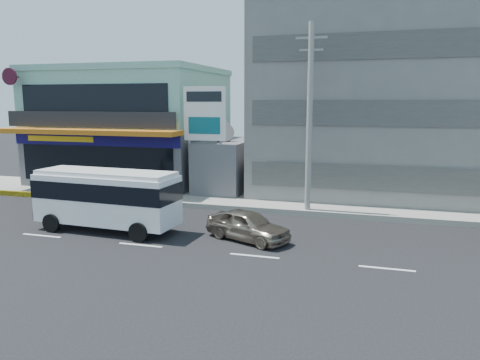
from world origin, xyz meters
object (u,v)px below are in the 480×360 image
object	(u,v)px
shop_building	(133,129)
concrete_building	(389,86)
utility_pole_near	(310,118)
satellite_dish	(222,140)
sedan	(248,225)
minibus	(107,195)
billboard	(205,120)
motorcycle_rider	(120,195)

from	to	relation	value
shop_building	concrete_building	bearing A→B (deg)	3.35
utility_pole_near	satellite_dish	bearing A→B (deg)	149.04
satellite_dish	sedan	bearing A→B (deg)	-65.13
utility_pole_near	minibus	bearing A→B (deg)	-145.80
shop_building	satellite_dish	size ratio (longest dim) A/B	8.27
satellite_dish	concrete_building	bearing A→B (deg)	21.80
satellite_dish	billboard	world-z (taller)	billboard
satellite_dish	utility_pole_near	xyz separation A→B (m)	(6.00, -3.60, 1.57)
sedan	motorcycle_rider	bearing A→B (deg)	88.04
minibus	motorcycle_rider	distance (m)	5.13
concrete_building	motorcycle_rider	bearing A→B (deg)	-148.87
utility_pole_near	motorcycle_rider	distance (m)	11.56
sedan	motorcycle_rider	distance (m)	9.71
sedan	concrete_building	bearing A→B (deg)	-0.65
shop_building	concrete_building	world-z (taller)	concrete_building
concrete_building	utility_pole_near	world-z (taller)	concrete_building
minibus	sedan	distance (m)	6.81
concrete_building	satellite_dish	size ratio (longest dim) A/B	10.67
satellite_dish	minibus	world-z (taller)	satellite_dish
concrete_building	minibus	xyz separation A→B (m)	(-12.55, -13.41, -5.30)
shop_building	concrete_building	xyz separation A→B (m)	(18.00, 1.05, 3.00)
concrete_building	satellite_dish	world-z (taller)	concrete_building
motorcycle_rider	utility_pole_near	bearing A→B (deg)	6.56
billboard	utility_pole_near	xyz separation A→B (m)	(6.50, -1.80, 0.22)
billboard	motorcycle_rider	xyz separation A→B (m)	(-4.10, -3.02, -4.23)
shop_building	minibus	distance (m)	13.70
concrete_building	motorcycle_rider	xyz separation A→B (m)	(-14.60, -8.82, -6.30)
shop_building	sedan	xyz separation A→B (m)	(12.17, -11.94, -3.33)
billboard	sedan	distance (m)	9.58
concrete_building	utility_pole_near	bearing A→B (deg)	-117.76
sedan	satellite_dish	bearing A→B (deg)	48.38
shop_building	motorcycle_rider	bearing A→B (deg)	-66.35
shop_building	sedan	distance (m)	17.37
satellite_dish	motorcycle_rider	world-z (taller)	satellite_dish
satellite_dish	minibus	size ratio (longest dim) A/B	0.22
satellite_dish	minibus	bearing A→B (deg)	-105.16
concrete_building	sedan	world-z (taller)	concrete_building
utility_pole_near	sedan	bearing A→B (deg)	-108.74
billboard	utility_pole_near	world-z (taller)	utility_pole_near
minibus	sedan	world-z (taller)	minibus
utility_pole_near	billboard	bearing A→B (deg)	164.52
sedan	minibus	bearing A→B (deg)	117.04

